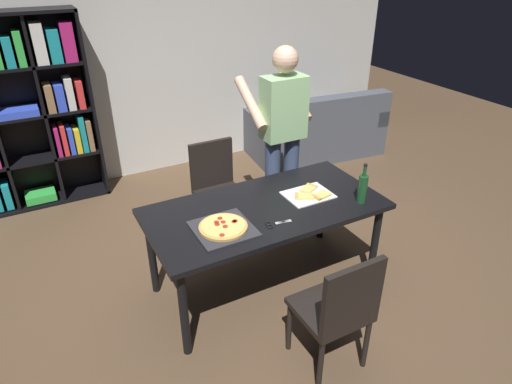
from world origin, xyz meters
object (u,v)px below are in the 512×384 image
at_px(bookshelf, 18,112).
at_px(wine_bottle, 363,188).
at_px(pepperoni_pizza_on_tray, 223,227).
at_px(person_serving_pizza, 282,132).
at_px(kitchen_scissors, 274,224).
at_px(chair_near_camera, 339,308).
at_px(chair_far_side, 217,184).
at_px(dining_table, 265,215).
at_px(couch, 316,133).

height_order(bookshelf, wine_bottle, bookshelf).
distance_m(pepperoni_pizza_on_tray, wine_bottle, 1.09).
bearing_deg(pepperoni_pizza_on_tray, person_serving_pizza, 40.70).
bearing_deg(pepperoni_pizza_on_tray, kitchen_scissors, -18.78).
distance_m(chair_near_camera, chair_far_side, 1.85).
bearing_deg(chair_near_camera, pepperoni_pizza_on_tray, 117.02).
height_order(dining_table, chair_near_camera, chair_near_camera).
height_order(chair_near_camera, pepperoni_pizza_on_tray, chair_near_camera).
bearing_deg(chair_near_camera, dining_table, 90.00).
bearing_deg(bookshelf, couch, -6.58).
height_order(chair_far_side, bookshelf, bookshelf).
distance_m(person_serving_pizza, pepperoni_pizza_on_tray, 1.30).
distance_m(wine_bottle, kitchen_scissors, 0.75).
height_order(chair_far_side, person_serving_pizza, person_serving_pizza).
bearing_deg(kitchen_scissors, pepperoni_pizza_on_tray, 161.22).
height_order(person_serving_pizza, kitchen_scissors, person_serving_pizza).
distance_m(pepperoni_pizza_on_tray, kitchen_scissors, 0.36).
bearing_deg(person_serving_pizza, chair_far_side, 158.64).
xyz_separation_m(couch, person_serving_pizza, (-1.33, -1.28, 0.70)).
relative_size(couch, person_serving_pizza, 1.02).
bearing_deg(couch, bookshelf, 173.42).
bearing_deg(chair_far_side, dining_table, -90.00).
xyz_separation_m(chair_near_camera, pepperoni_pizza_on_tray, (-0.41, 0.80, 0.25)).
height_order(couch, bookshelf, bookshelf).
xyz_separation_m(dining_table, chair_near_camera, (-0.00, -0.92, -0.17)).
bearing_deg(chair_far_side, pepperoni_pizza_on_tray, -111.06).
bearing_deg(chair_near_camera, bookshelf, 114.15).
xyz_separation_m(dining_table, person_serving_pizza, (0.56, 0.70, 0.32)).
relative_size(dining_table, pepperoni_pizza_on_tray, 4.48).
distance_m(dining_table, kitchen_scissors, 0.27).
relative_size(pepperoni_pizza_on_tray, wine_bottle, 1.25).
bearing_deg(person_serving_pizza, dining_table, -128.65).
height_order(dining_table, chair_far_side, chair_far_side).
relative_size(couch, pepperoni_pizza_on_tray, 4.50).
distance_m(dining_table, bookshelf, 2.82).
xyz_separation_m(couch, pepperoni_pizza_on_tray, (-2.30, -2.12, 0.46)).
relative_size(dining_table, kitchen_scissors, 9.01).
bearing_deg(kitchen_scissors, dining_table, 74.51).
xyz_separation_m(person_serving_pizza, kitchen_scissors, (-0.63, -0.95, -0.24)).
distance_m(dining_table, chair_far_side, 0.94).
bearing_deg(couch, wine_bottle, -118.27).
relative_size(bookshelf, person_serving_pizza, 1.11).
bearing_deg(chair_far_side, wine_bottle, -60.89).
xyz_separation_m(bookshelf, wine_bottle, (2.15, -2.66, -0.14)).
relative_size(chair_near_camera, person_serving_pizza, 0.51).
distance_m(chair_far_side, person_serving_pizza, 0.78).
bearing_deg(bookshelf, chair_near_camera, -65.85).
bearing_deg(chair_far_side, couch, 29.31).
bearing_deg(pepperoni_pizza_on_tray, bookshelf, 113.21).
xyz_separation_m(pepperoni_pizza_on_tray, wine_bottle, (1.08, -0.15, 0.10)).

